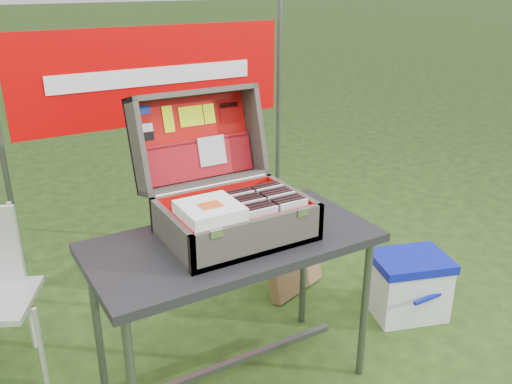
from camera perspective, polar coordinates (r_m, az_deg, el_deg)
ground at (r=2.83m, az=-0.71°, el=-18.43°), size 80.00×80.00×0.00m
table at (r=2.54m, az=-2.32°, el=-12.73°), size 1.25×0.63×0.78m
table_top at (r=2.35m, az=-2.45°, el=-5.33°), size 1.25×0.63×0.04m
table_leg_fr at (r=2.66m, az=11.35°, el=-12.06°), size 0.04×0.04×0.74m
table_leg_bl at (r=2.60m, az=-16.36°, el=-13.42°), size 0.04×0.04×0.74m
table_leg_br at (r=2.99m, az=5.03°, el=-7.57°), size 0.04×0.04×0.74m
table_brace at (r=2.71m, az=-2.23°, el=-17.42°), size 1.09×0.03×0.03m
suitcase at (r=2.30m, az=-2.94°, el=2.22°), size 0.61×0.60×0.56m
suitcase_base_bottom at (r=2.36m, az=-2.14°, el=-4.39°), size 0.61×0.44×0.02m
suitcase_base_wall_front at (r=2.17m, az=0.42°, el=-4.83°), size 0.61×0.02×0.16m
suitcase_base_wall_back at (r=2.50m, az=-4.40°, el=-1.13°), size 0.61×0.02×0.16m
suitcase_base_wall_left at (r=2.22m, az=-8.89°, el=-4.41°), size 0.02×0.44×0.16m
suitcase_base_wall_right at (r=2.47m, az=3.86°, el=-1.41°), size 0.02×0.44×0.16m
suitcase_liner_floor at (r=2.35m, az=-2.15°, el=-4.07°), size 0.56×0.39×0.01m
suitcase_latch_left at (r=2.04m, az=-4.18°, el=-4.38°), size 0.05×0.01×0.03m
suitcase_latch_right at (r=2.22m, az=4.95°, el=-2.13°), size 0.05×0.01×0.03m
suitcase_hinge at (r=2.48m, az=-4.58°, el=0.71°), size 0.55×0.02×0.02m
suitcase_lid_back at (r=2.60m, az=-6.66°, el=5.63°), size 0.61×0.14×0.43m
suitcase_lid_rim_far at (r=2.54m, az=-6.75°, el=10.28°), size 0.61×0.16×0.07m
suitcase_lid_rim_near at (r=2.55m, az=-5.38°, el=1.08°), size 0.61×0.16×0.07m
suitcase_lid_rim_left at (r=2.44m, az=-12.38°, el=4.60°), size 0.02×0.27×0.46m
suitcase_lid_rim_right at (r=2.66m, az=-0.26°, el=6.58°), size 0.02×0.27×0.46m
suitcase_lid_liner at (r=2.59m, az=-6.53°, el=5.64°), size 0.56×0.11×0.37m
suitcase_liner_wall_front at (r=2.17m, az=0.22°, el=-4.39°), size 0.56×0.01×0.14m
suitcase_liner_wall_back at (r=2.48m, az=-4.26°, el=-0.99°), size 0.56×0.01×0.14m
suitcase_liner_wall_left at (r=2.22m, az=-8.55°, el=-4.05°), size 0.01×0.39×0.14m
suitcase_liner_wall_right at (r=2.46m, az=3.58°, el=-1.23°), size 0.01×0.39×0.14m
suitcase_lid_pocket at (r=2.57m, az=-6.04°, el=3.40°), size 0.54×0.08×0.18m
suitcase_pocket_edge at (r=2.56m, az=-6.27°, el=5.33°), size 0.53×0.02×0.02m
suitcase_pocket_cd at (r=2.58m, az=-4.66°, el=4.35°), size 0.14×0.05×0.13m
lid_sticker_cc_a at (r=2.50m, az=-11.76°, el=8.46°), size 0.06×0.01×0.04m
lid_sticker_cc_b at (r=2.50m, az=-11.62°, el=7.56°), size 0.06×0.01×0.04m
lid_sticker_cc_c at (r=2.50m, az=-11.47°, el=6.65°), size 0.06×0.01×0.04m
lid_sticker_cc_d at (r=2.50m, az=-11.32°, el=5.75°), size 0.06×0.01×0.04m
lid_card_neon_tall at (r=2.54m, az=-9.22°, el=7.58°), size 0.05×0.03×0.12m
lid_card_neon_main at (r=2.58m, az=-6.83°, el=7.94°), size 0.12×0.03×0.09m
lid_card_neon_small at (r=2.62m, az=-4.95°, el=8.21°), size 0.05×0.03×0.09m
lid_sticker_band at (r=2.66m, az=-2.80°, el=8.51°), size 0.11×0.03×0.11m
lid_sticker_band_bar at (r=2.66m, az=-2.89°, el=9.15°), size 0.10×0.01×0.02m
cd_left_0 at (r=2.20m, az=0.79°, el=-3.63°), size 0.14×0.01×0.16m
cd_left_1 at (r=2.22m, az=0.47°, el=-3.40°), size 0.14×0.01×0.16m
cd_left_2 at (r=2.24m, az=0.16°, el=-3.17°), size 0.14×0.01×0.16m
cd_left_3 at (r=2.26m, az=-0.15°, el=-2.95°), size 0.14×0.01×0.16m
cd_left_4 at (r=2.28m, az=-0.46°, el=-2.73°), size 0.14×0.01×0.16m
cd_left_5 at (r=2.30m, az=-0.75°, el=-2.51°), size 0.14×0.01×0.16m
cd_left_6 at (r=2.31m, az=-1.05°, el=-2.30°), size 0.14×0.01×0.16m
cd_left_7 at (r=2.33m, az=-1.33°, el=-2.09°), size 0.14×0.01×0.16m
cd_left_8 at (r=2.35m, az=-1.62°, el=-1.89°), size 0.14×0.01×0.16m
cd_left_9 at (r=2.37m, az=-1.90°, el=-1.68°), size 0.14×0.01×0.16m
cd_left_10 at (r=2.39m, az=-2.17°, el=-1.49°), size 0.14×0.01×0.16m
cd_right_0 at (r=2.27m, az=3.98°, el=-2.82°), size 0.14×0.01×0.16m
cd_right_1 at (r=2.29m, az=3.65°, el=-2.60°), size 0.14×0.01×0.16m
cd_right_2 at (r=2.31m, az=3.32°, el=-2.39°), size 0.14×0.01×0.16m
cd_right_3 at (r=2.33m, az=3.00°, el=-2.18°), size 0.14×0.01×0.16m
cd_right_4 at (r=2.35m, az=2.68°, el=-1.98°), size 0.14×0.01×0.16m
cd_right_5 at (r=2.37m, az=2.36°, el=-1.77°), size 0.14×0.01×0.16m
cd_right_6 at (r=2.38m, az=2.05°, el=-1.57°), size 0.14×0.01×0.16m
cd_right_7 at (r=2.40m, az=1.75°, el=-1.38°), size 0.14×0.01×0.16m
cd_right_8 at (r=2.42m, az=1.45°, el=-1.18°), size 0.14×0.01×0.16m
cd_right_9 at (r=2.44m, az=1.15°, el=-0.99°), size 0.14×0.01×0.16m
cd_right_10 at (r=2.46m, az=0.86°, el=-0.80°), size 0.14×0.01×0.16m
songbook_0 at (r=2.16m, az=-4.88°, el=-2.47°), size 0.23×0.23×0.00m
songbook_1 at (r=2.16m, az=-4.88°, el=-2.35°), size 0.23×0.23×0.00m
songbook_2 at (r=2.16m, az=-4.89°, el=-2.23°), size 0.23×0.23×0.00m
songbook_3 at (r=2.16m, az=-4.89°, el=-2.11°), size 0.23×0.23×0.00m
songbook_4 at (r=2.16m, az=-4.90°, el=-1.99°), size 0.23×0.23×0.00m
songbook_5 at (r=2.15m, az=-4.90°, el=-1.87°), size 0.23×0.23×0.00m
songbook_6 at (r=2.15m, az=-4.91°, el=-1.75°), size 0.23×0.23×0.00m
songbook_7 at (r=2.15m, az=-4.91°, el=-1.62°), size 0.23×0.23×0.00m
songbook_8 at (r=2.15m, az=-4.91°, el=-1.50°), size 0.23×0.23×0.00m
songbook_9 at (r=2.15m, az=-4.92°, el=-1.38°), size 0.23×0.23×0.00m
songbook_graphic at (r=2.14m, az=-4.81°, el=-1.37°), size 0.09×0.07×0.00m
cooler at (r=3.26m, az=15.74°, el=-9.44°), size 0.49×0.43×0.37m
cooler_body at (r=3.27m, az=15.69°, el=-9.81°), size 0.47×0.40×0.32m
cooler_lid at (r=3.18m, az=16.03°, el=-6.99°), size 0.49×0.43×0.05m
cooler_handle at (r=3.16m, az=17.95°, el=-10.49°), size 0.25×0.02×0.02m
chair_leg_fr at (r=2.82m, az=-21.71°, el=-14.95°), size 0.02×0.02×0.43m
chair_leg_br at (r=3.09m, az=-22.74°, el=-11.64°), size 0.02×0.02×0.43m
chair_upright_right at (r=2.91m, az=-23.98°, el=-4.60°), size 0.02×0.02×0.40m
cardboard_box at (r=3.36m, az=3.90°, el=-6.75°), size 0.46×0.29×0.46m
banner_post_left at (r=3.15m, az=-24.80°, el=1.61°), size 0.03×0.03×1.70m
banner_post_right at (r=3.68m, az=2.35°, el=6.34°), size 0.03×0.03×1.70m
banner at (r=3.20m, az=-10.68°, el=11.92°), size 1.60×0.02×0.55m
banner_text at (r=3.19m, az=-10.60°, el=11.89°), size 1.20×0.00×0.10m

